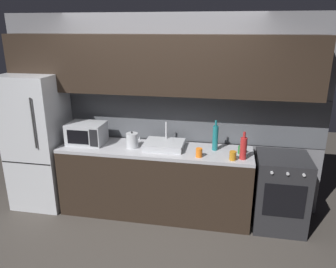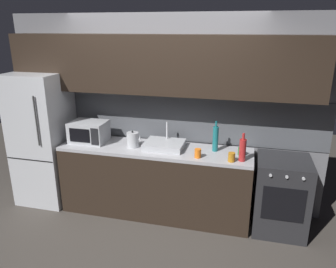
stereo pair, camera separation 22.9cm
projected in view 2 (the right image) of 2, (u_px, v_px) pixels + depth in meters
ground_plane at (132, 255)px, 3.50m from camera, size 10.00×10.00×0.00m
back_wall at (161, 92)px, 4.12m from camera, size 4.14×0.44×2.50m
counter_run at (155, 181)px, 4.19m from camera, size 2.40×0.60×0.90m
refrigerator at (43, 139)px, 4.42m from camera, size 0.68×0.69×1.78m
oven_range at (281, 195)px, 3.83m from camera, size 0.60×0.62×0.90m
microwave at (89, 132)px, 4.23m from camera, size 0.46×0.35×0.27m
sink_basin at (164, 145)px, 4.04m from camera, size 0.48×0.38×0.30m
kettle at (133, 140)px, 4.06m from camera, size 0.18×0.15×0.21m
wine_bottle_teal at (215, 139)px, 3.90m from camera, size 0.07×0.07×0.37m
wine_bottle_red at (243, 150)px, 3.62m from camera, size 0.08×0.08×0.32m
mug_green at (242, 152)px, 3.81m from camera, size 0.08×0.08×0.09m
mug_amber at (232, 157)px, 3.63m from camera, size 0.08×0.08×0.10m
mug_orange at (198, 153)px, 3.73m from camera, size 0.08×0.08×0.11m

